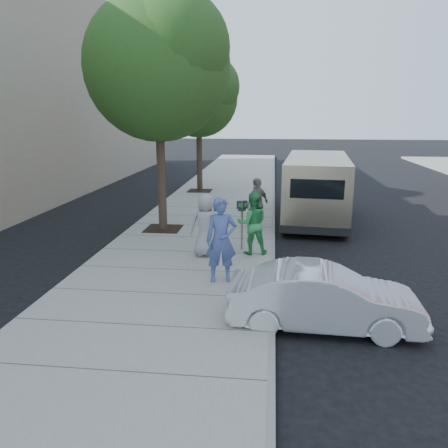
{
  "coord_description": "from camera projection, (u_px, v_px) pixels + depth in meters",
  "views": [
    {
      "loc": [
        1.38,
        -11.71,
        3.98
      ],
      "look_at": [
        0.11,
        -0.44,
        1.1
      ],
      "focal_mm": 35.0,
      "sensor_mm": 36.0,
      "label": 1
    }
  ],
  "objects": [
    {
      "name": "ground",
      "position": [
        222.0,
        258.0,
        12.41
      ],
      "size": [
        120.0,
        120.0,
        0.0
      ],
      "primitive_type": "plane",
      "color": "black",
      "rests_on": "ground"
    },
    {
      "name": "sidewalk",
      "position": [
        187.0,
        254.0,
        12.5
      ],
      "size": [
        5.0,
        60.0,
        0.15
      ],
      "primitive_type": "cube",
      "color": "gray",
      "rests_on": "ground"
    },
    {
      "name": "tree_near",
      "position": [
        159.0,
        62.0,
        13.6
      ],
      "size": [
        4.62,
        4.6,
        7.53
      ],
      "color": "black",
      "rests_on": "sidewalk"
    },
    {
      "name": "van",
      "position": [
        316.0,
        187.0,
        16.54
      ],
      "size": [
        2.73,
        6.68,
        2.42
      ],
      "rotation": [
        0.0,
        0.0,
        -0.09
      ],
      "color": "tan",
      "rests_on": "ground"
    },
    {
      "name": "person_striped_polo",
      "position": [
        257.0,
        204.0,
        14.6
      ],
      "size": [
        0.97,
        1.09,
        1.77
      ],
      "primitive_type": "imported",
      "rotation": [
        0.0,
        0.0,
        4.06
      ],
      "color": "gray",
      "rests_on": "sidewalk"
    },
    {
      "name": "person_officer",
      "position": [
        221.0,
        240.0,
        10.06
      ],
      "size": [
        0.81,
        0.61,
        1.99
      ],
      "primitive_type": "imported",
      "rotation": [
        0.0,
        0.0,
        0.21
      ],
      "color": "#4A5D9E",
      "rests_on": "sidewalk"
    },
    {
      "name": "person_green_shirt",
      "position": [
        252.0,
        223.0,
        12.09
      ],
      "size": [
        0.95,
        0.8,
        1.74
      ],
      "primitive_type": "imported",
      "rotation": [
        0.0,
        0.0,
        3.31
      ],
      "color": "green",
      "rests_on": "sidewalk"
    },
    {
      "name": "curb_face",
      "position": [
        273.0,
        257.0,
        12.23
      ],
      "size": [
        0.12,
        60.0,
        0.16
      ],
      "primitive_type": "cube",
      "color": "gray",
      "rests_on": "ground"
    },
    {
      "name": "parking_meter",
      "position": [
        242.0,
        214.0,
        12.43
      ],
      "size": [
        0.31,
        0.22,
        1.43
      ],
      "rotation": [
        0.0,
        0.0,
        0.43
      ],
      "color": "gray",
      "rests_on": "sidewalk"
    },
    {
      "name": "sedan",
      "position": [
        324.0,
        298.0,
        8.23
      ],
      "size": [
        3.66,
        1.38,
        1.19
      ],
      "primitive_type": "imported",
      "rotation": [
        0.0,
        0.0,
        1.54
      ],
      "color": "silver",
      "rests_on": "ground"
    },
    {
      "name": "person_gray_shirt",
      "position": [
        206.0,
        225.0,
        11.91
      ],
      "size": [
        0.96,
        0.75,
        1.74
      ],
      "primitive_type": "imported",
      "rotation": [
        0.0,
        0.0,
        3.39
      ],
      "color": "#A0A1A3",
      "rests_on": "sidewalk"
    },
    {
      "name": "tree_far",
      "position": [
        200.0,
        94.0,
        21.08
      ],
      "size": [
        3.92,
        3.8,
        6.49
      ],
      "color": "black",
      "rests_on": "sidewalk"
    }
  ]
}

